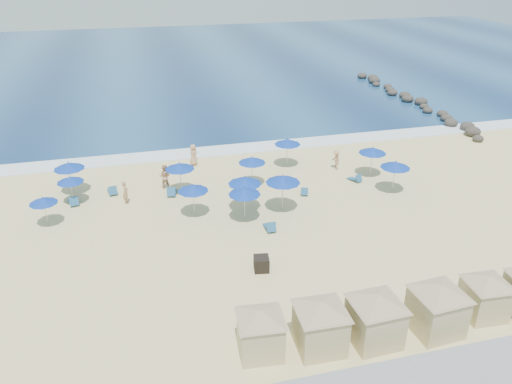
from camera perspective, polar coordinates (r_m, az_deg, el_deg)
ground at (r=31.01m, az=1.80°, el=-5.45°), size 160.00×160.00×0.00m
ocean at (r=82.30m, az=-9.10°, el=14.49°), size 160.00×80.00×0.06m
surf_line at (r=44.57m, az=-3.69°, el=4.78°), size 160.00×2.50×0.08m
rock_jetty at (r=61.37m, az=17.41°, el=9.98°), size 2.56×26.66×0.96m
trash_bin at (r=28.06m, az=0.63°, el=-8.19°), size 0.95×0.95×0.83m
cabana_0 at (r=22.43m, az=0.51°, el=-15.06°), size 4.08×4.08×2.57m
cabana_1 at (r=22.76m, az=7.40°, el=-14.17°), size 4.45×4.45×2.80m
cabana_2 at (r=23.50m, az=13.56°, el=-13.17°), size 4.55×4.55×2.86m
cabana_3 at (r=24.85m, az=20.12°, el=-11.70°), size 4.58×4.58×2.88m
cabana_4 at (r=26.79m, az=24.84°, el=-10.17°), size 4.03×4.03×2.53m
umbrella_0 at (r=36.81m, az=-20.49°, el=1.35°), size 1.85×1.85×2.11m
umbrella_1 at (r=34.51m, az=-23.16°, el=-0.90°), size 1.80×1.80×2.04m
umbrella_2 at (r=38.26m, az=-20.61°, el=2.83°), size 2.20×2.20×2.51m
umbrella_3 at (r=33.07m, az=-7.22°, el=0.47°), size 2.05×2.05×2.33m
umbrella_4 at (r=36.33m, az=-8.73°, el=2.95°), size 2.14×2.14×2.44m
umbrella_5 at (r=33.35m, az=-1.30°, el=1.33°), size 2.27×2.27×2.59m
umbrella_6 at (r=32.19m, az=-1.33°, el=0.09°), size 2.13×2.13×2.43m
umbrella_7 at (r=37.18m, az=-0.46°, el=3.68°), size 2.06×2.06×2.34m
umbrella_8 at (r=33.39m, az=3.10°, el=1.49°), size 2.36×2.36×2.69m
umbrella_9 at (r=40.64m, az=3.62°, el=5.77°), size 2.14×2.14×2.44m
umbrella_10 at (r=39.79m, az=13.18°, el=4.67°), size 2.16×2.16×2.45m
umbrella_11 at (r=37.45m, az=15.66°, el=3.03°), size 2.18×2.18×2.48m
beach_chair_0 at (r=37.22m, az=-20.13°, el=-1.00°), size 0.87×1.44×0.74m
beach_chair_1 at (r=37.96m, az=-16.10°, el=0.16°), size 0.81×1.42×0.74m
beach_chair_2 at (r=36.81m, az=-9.61°, el=0.04°), size 0.85×1.48×0.77m
beach_chair_3 at (r=31.87m, az=1.61°, el=-3.98°), size 0.61×1.33×0.73m
beach_chair_4 at (r=36.61m, az=5.55°, el=0.08°), size 0.89×1.28×0.64m
beach_chair_5 at (r=39.23m, az=11.32°, el=1.52°), size 0.95×1.30×0.65m
beachgoer_0 at (r=36.04m, az=-14.70°, el=-0.01°), size 0.42×0.64×1.74m
beachgoer_1 at (r=37.72m, az=-10.40°, el=1.76°), size 1.12×1.02×1.87m
beachgoer_2 at (r=40.97m, az=9.13°, el=3.68°), size 0.68×1.09×1.62m
beachgoer_3 at (r=41.54m, az=-7.17°, el=4.25°), size 0.90×1.03×1.78m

